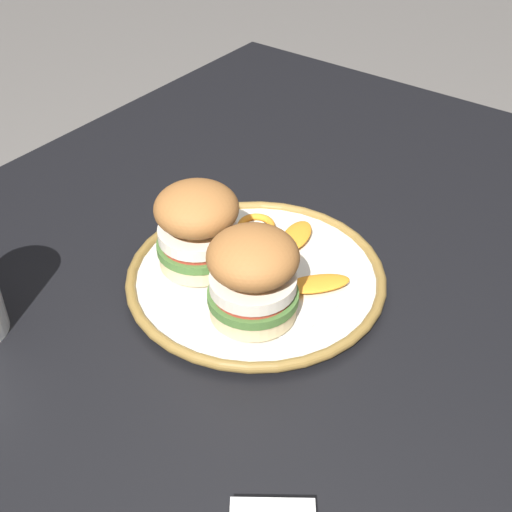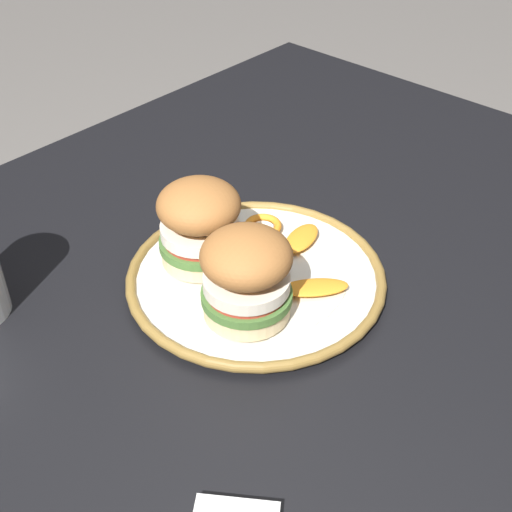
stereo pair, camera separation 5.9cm
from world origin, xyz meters
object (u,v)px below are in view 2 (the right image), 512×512
object	(u,v)px
sandwich_half_left	(246,274)
sandwich_half_right	(200,223)
dinner_plate	(256,277)
dining_table	(279,373)

from	to	relation	value
sandwich_half_left	sandwich_half_right	xyz separation A→B (m)	(0.03, 0.10, 0.00)
dinner_plate	sandwich_half_left	distance (m)	0.09
dinner_plate	sandwich_half_right	distance (m)	0.09
sandwich_half_left	dinner_plate	bearing A→B (deg)	33.95
dining_table	sandwich_half_right	distance (m)	0.20
sandwich_half_left	sandwich_half_right	world-z (taller)	same
dining_table	sandwich_half_left	world-z (taller)	sandwich_half_left
sandwich_half_right	dinner_plate	bearing A→B (deg)	-68.96
dinner_plate	sandwich_half_left	world-z (taller)	sandwich_half_left
dining_table	sandwich_half_left	distance (m)	0.17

